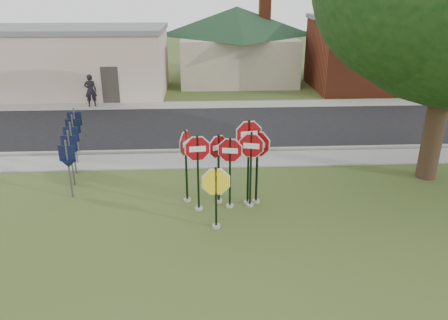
{
  "coord_description": "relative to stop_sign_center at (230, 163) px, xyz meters",
  "views": [
    {
      "loc": [
        -0.68,
        -10.76,
        6.51
      ],
      "look_at": [
        0.0,
        2.0,
        1.42
      ],
      "focal_mm": 35.0,
      "sensor_mm": 36.0,
      "label": 1
    }
  ],
  "objects": [
    {
      "name": "ground",
      "position": [
        -0.16,
        -1.53,
        -1.49
      ],
      "size": [
        120.0,
        120.0,
        0.0
      ],
      "primitive_type": "plane",
      "color": "#374C1C",
      "rests_on": "ground"
    },
    {
      "name": "stop_sign_center",
      "position": [
        0.0,
        0.0,
        0.0
      ],
      "size": [
        1.03,
        0.24,
        2.44
      ],
      "color": "#99978F",
      "rests_on": "ground"
    },
    {
      "name": "pedestrian",
      "position": [
        -7.15,
        12.71,
        -0.51
      ],
      "size": [
        0.73,
        0.54,
        1.85
      ],
      "primitive_type": "imported",
      "rotation": [
        0.0,
        0.0,
        3.3
      ],
      "color": "black",
      "rests_on": "sidewalk_far"
    },
    {
      "name": "stop_sign_yellow",
      "position": [
        -0.48,
        -1.24,
        -0.32
      ],
      "size": [
        1.13,
        0.24,
        2.01
      ],
      "color": "#99978F",
      "rests_on": "ground"
    },
    {
      "name": "building_brick",
      "position": [
        11.84,
        16.96,
        0.91
      ],
      "size": [
        10.2,
        6.2,
        4.75
      ],
      "color": "maroon",
      "rests_on": "ground"
    },
    {
      "name": "route_sign_row",
      "position": [
        -5.56,
        2.97,
        -0.27
      ],
      "size": [
        1.43,
        4.63,
        2.0
      ],
      "color": "#59595E",
      "rests_on": "ground"
    },
    {
      "name": "stop_sign_far_right",
      "position": [
        0.86,
        0.26,
        0.13
      ],
      "size": [
        0.98,
        0.6,
        2.59
      ],
      "color": "#99978F",
      "rests_on": "ground"
    },
    {
      "name": "road",
      "position": [
        -0.16,
        8.47,
        -1.47
      ],
      "size": [
        60.0,
        7.0,
        0.04
      ],
      "primitive_type": "cube",
      "color": "black",
      "rests_on": "ground"
    },
    {
      "name": "stop_sign_right",
      "position": [
        0.64,
        0.03,
        0.1
      ],
      "size": [
        1.03,
        0.28,
        2.57
      ],
      "color": "#99978F",
      "rests_on": "ground"
    },
    {
      "name": "stop_sign_back_left",
      "position": [
        -0.34,
        0.36,
        -0.02
      ],
      "size": [
        0.84,
        0.58,
        2.41
      ],
      "color": "#99978F",
      "rests_on": "ground"
    },
    {
      "name": "curb",
      "position": [
        -0.16,
        4.97,
        -1.42
      ],
      "size": [
        60.0,
        0.2,
        0.14
      ],
      "primitive_type": "cube",
      "color": "gray",
      "rests_on": "ground"
    },
    {
      "name": "building_stucco",
      "position": [
        -9.16,
        16.46,
        0.66
      ],
      "size": [
        12.2,
        6.2,
        4.2
      ],
      "color": "beige",
      "rests_on": "ground"
    },
    {
      "name": "building_house",
      "position": [
        1.84,
        20.47,
        2.15
      ],
      "size": [
        11.6,
        11.6,
        6.2
      ],
      "color": "#B4A98F",
      "rests_on": "ground"
    },
    {
      "name": "sidewalk_far",
      "position": [
        -0.16,
        12.77,
        -1.46
      ],
      "size": [
        60.0,
        1.6,
        0.06
      ],
      "primitive_type": "cube",
      "color": "gray",
      "rests_on": "ground"
    },
    {
      "name": "sidewalk_near",
      "position": [
        -0.16,
        3.97,
        -1.46
      ],
      "size": [
        60.0,
        1.6,
        0.06
      ],
      "primitive_type": "cube",
      "color": "gray",
      "rests_on": "ground"
    },
    {
      "name": "stop_sign_far_left",
      "position": [
        -1.35,
        0.48,
        0.09
      ],
      "size": [
        0.43,
        1.0,
        2.55
      ],
      "color": "#99978F",
      "rests_on": "ground"
    },
    {
      "name": "stop_sign_back_right",
      "position": [
        0.58,
        0.21,
        0.37
      ],
      "size": [
        1.11,
        0.24,
        2.92
      ],
      "color": "#99978F",
      "rests_on": "ground"
    },
    {
      "name": "stop_sign_left",
      "position": [
        -0.98,
        -0.13,
        0.1
      ],
      "size": [
        1.06,
        0.24,
        2.57
      ],
      "color": "#99978F",
      "rests_on": "ground"
    }
  ]
}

